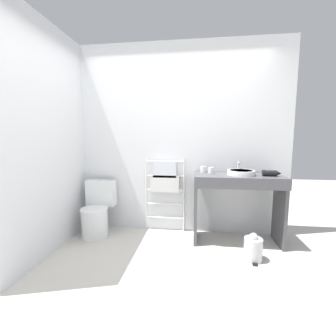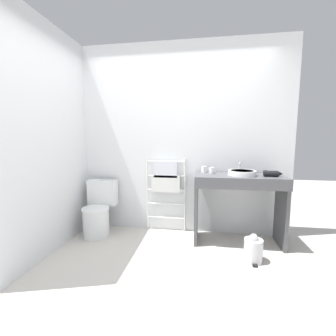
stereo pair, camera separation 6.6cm
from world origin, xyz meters
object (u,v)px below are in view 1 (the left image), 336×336
Objects in this scene: cup_near_edge at (211,170)px; sink_basin at (241,172)px; toilet at (97,212)px; hair_dryer at (270,173)px; trash_bin at (253,248)px; towel_radiator at (165,181)px; cup_near_wall at (203,169)px.

sink_basin is at bearing -19.82° from cup_near_edge.
cup_near_edge reaches higher than toilet.
toilet is at bearing 179.35° from hair_dryer.
toilet is 2.05m from trash_bin.
hair_dryer is at bearing -11.69° from towel_radiator.
trash_bin is (1.99, -0.42, -0.19)m from toilet.
cup_near_wall is (-0.47, 0.18, 0.01)m from sink_basin.
towel_radiator reaches higher than hair_dryer.
toilet is at bearing -164.61° from towel_radiator.
towel_radiator is at bearing 168.31° from hair_dryer.
sink_basin is at bearing 100.34° from trash_bin.
trash_bin is (1.08, -0.67, -0.60)m from towel_radiator.
cup_near_edge is 0.34× the size of hair_dryer.
toilet is 1.67m from cup_near_edge.
sink_basin is (1.00, -0.24, 0.18)m from towel_radiator.
sink_basin is at bearing -13.62° from towel_radiator.
towel_radiator is 1.05m from sink_basin.
cup_near_edge is at bearing 128.14° from trash_bin.
hair_dryer is (0.81, -0.21, -0.00)m from cup_near_wall.
towel_radiator is 0.57m from cup_near_wall.
cup_near_wall is (0.54, -0.07, 0.19)m from towel_radiator.
hair_dryer is (0.70, -0.17, -0.00)m from cup_near_edge.
cup_near_edge is at bearing -9.92° from towel_radiator.
trash_bin is (0.08, -0.43, -0.78)m from sink_basin.
towel_radiator is at bearing 166.38° from sink_basin.
towel_radiator is 3.13× the size of sink_basin.
toilet is at bearing 168.02° from trash_bin.
hair_dryer reaches higher than sink_basin.
cup_near_wall is at bearing 165.32° from hair_dryer.
sink_basin is at bearing 0.27° from toilet.
hair_dryer reaches higher than trash_bin.
toilet is 1.03m from towel_radiator.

